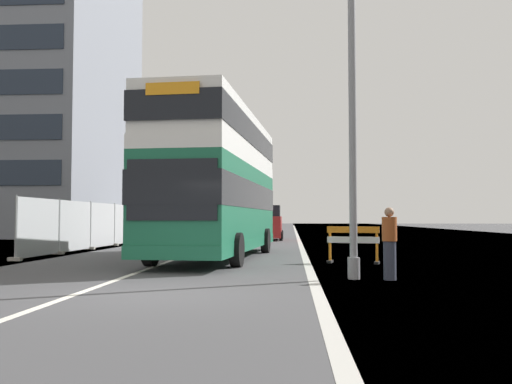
% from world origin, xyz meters
% --- Properties ---
extents(ground, '(140.00, 280.00, 0.10)m').
position_xyz_m(ground, '(0.63, 0.16, -0.05)').
color(ground, '#424244').
extents(double_decker_bus, '(3.53, 11.70, 5.09)m').
position_xyz_m(double_decker_bus, '(0.01, 9.29, 2.71)').
color(double_decker_bus, '#196042').
rests_on(double_decker_bus, ground).
extents(lamppost_foreground, '(0.29, 0.70, 8.37)m').
position_xyz_m(lamppost_foreground, '(4.06, 2.73, 3.95)').
color(lamppost_foreground, gray).
rests_on(lamppost_foreground, ground).
extents(roadworks_barrier, '(1.66, 0.82, 1.16)m').
position_xyz_m(roadworks_barrier, '(4.55, 7.22, 0.73)').
color(roadworks_barrier, orange).
rests_on(roadworks_barrier, ground).
extents(construction_site_fence, '(0.44, 24.00, 2.20)m').
position_xyz_m(construction_site_fence, '(-6.54, 19.39, 1.06)').
color(construction_site_fence, '#A8AAAD').
rests_on(construction_site_fence, ground).
extents(car_oncoming_near, '(2.02, 4.60, 2.25)m').
position_xyz_m(car_oncoming_near, '(1.06, 25.74, 1.06)').
color(car_oncoming_near, maroon).
rests_on(car_oncoming_near, ground).
extents(car_receding_mid, '(2.04, 4.30, 2.17)m').
position_xyz_m(car_receding_mid, '(-4.46, 32.31, 1.03)').
color(car_receding_mid, silver).
rests_on(car_receding_mid, ground).
extents(bare_tree_far_verge_near, '(2.40, 2.22, 5.13)m').
position_xyz_m(bare_tree_far_verge_near, '(-11.93, 38.27, 2.31)').
color(bare_tree_far_verge_near, '#4C3D2D').
rests_on(bare_tree_far_verge_near, ground).
extents(bare_tree_far_verge_mid, '(2.15, 2.77, 4.33)m').
position_xyz_m(bare_tree_far_verge_mid, '(-15.25, 49.42, 2.05)').
color(bare_tree_far_verge_mid, '#4C3D2D').
rests_on(bare_tree_far_verge_mid, ground).
extents(bare_tree_far_verge_far, '(2.47, 2.20, 4.56)m').
position_xyz_m(bare_tree_far_verge_far, '(-15.91, 60.61, 2.22)').
color(bare_tree_far_verge_far, '#4C3D2D').
rests_on(bare_tree_far_verge_far, ground).
extents(pedestrian_at_kerb, '(0.34, 0.34, 1.67)m').
position_xyz_m(pedestrian_at_kerb, '(4.86, 2.59, 0.84)').
color(pedestrian_at_kerb, '#2D3342').
rests_on(pedestrian_at_kerb, ground).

